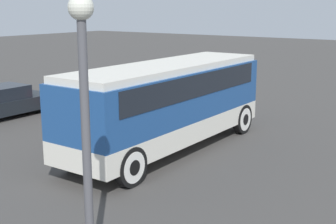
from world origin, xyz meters
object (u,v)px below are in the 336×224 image
(parked_car_near, at_px, (101,92))
(parked_car_mid, at_px, (2,102))
(lamp_post, at_px, (84,97))
(tour_bus, at_px, (170,98))

(parked_car_near, distance_m, parked_car_mid, 4.85)
(parked_car_mid, bearing_deg, lamp_post, -119.37)
(parked_car_mid, distance_m, lamp_post, 14.62)
(parked_car_near, relative_size, lamp_post, 0.83)
(tour_bus, bearing_deg, parked_car_near, 60.39)
(tour_bus, distance_m, parked_car_mid, 9.20)
(lamp_post, bearing_deg, tour_bus, 24.64)
(parked_car_near, distance_m, lamp_post, 15.82)
(tour_bus, relative_size, parked_car_mid, 1.93)
(tour_bus, relative_size, parked_car_near, 2.10)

